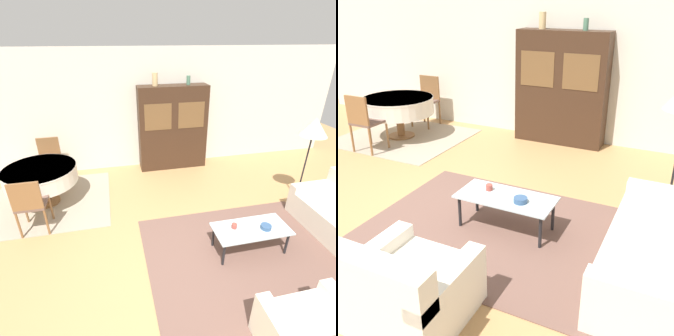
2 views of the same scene
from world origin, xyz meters
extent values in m
plane|color=tan|center=(0.00, 0.00, 0.00)|extent=(14.00, 14.00, 0.00)
cube|color=beige|center=(0.00, 3.63, 1.35)|extent=(10.00, 0.06, 2.70)
cube|color=brown|center=(1.08, 0.23, 0.01)|extent=(2.85, 2.20, 0.01)
cube|color=gray|center=(-1.92, 2.31, 0.01)|extent=(2.22, 2.00, 0.01)
cube|color=silver|center=(2.82, 0.15, 0.21)|extent=(0.94, 1.90, 0.43)
cube|color=silver|center=(2.82, -0.72, 0.49)|extent=(0.94, 0.16, 0.12)
cube|color=silver|center=(2.82, 1.02, 0.49)|extent=(0.94, 0.16, 0.12)
cube|color=silver|center=(1.07, -1.21, 0.21)|extent=(0.91, 0.87, 0.42)
cube|color=silver|center=(1.07, -1.54, 0.60)|extent=(0.91, 0.20, 0.35)
cube|color=silver|center=(0.69, -1.21, 0.48)|extent=(0.16, 0.87, 0.12)
cube|color=silver|center=(1.45, -1.21, 0.48)|extent=(0.16, 0.87, 0.12)
cylinder|color=black|center=(0.70, 0.12, 0.20)|extent=(0.04, 0.04, 0.38)
cylinder|color=black|center=(1.67, 0.12, 0.20)|extent=(0.04, 0.04, 0.38)
cylinder|color=black|center=(0.70, 0.50, 0.20)|extent=(0.04, 0.04, 0.38)
cylinder|color=black|center=(1.67, 0.50, 0.20)|extent=(0.04, 0.04, 0.38)
cube|color=silver|center=(1.18, 0.31, 0.40)|extent=(1.10, 0.51, 0.02)
cube|color=#382316|center=(0.75, 3.37, 0.97)|extent=(1.57, 0.42, 1.93)
cube|color=brown|center=(0.38, 3.16, 1.30)|extent=(0.60, 0.01, 0.58)
cube|color=brown|center=(1.13, 3.16, 1.30)|extent=(0.60, 0.01, 0.58)
cylinder|color=brown|center=(-1.98, 2.31, 0.03)|extent=(0.48, 0.48, 0.03)
cylinder|color=brown|center=(-1.98, 2.31, 0.23)|extent=(0.14, 0.14, 0.44)
cylinder|color=silver|center=(-1.98, 2.31, 0.60)|extent=(1.28, 1.28, 0.30)
cylinder|color=silver|center=(-1.98, 2.31, 0.74)|extent=(1.29, 1.29, 0.03)
cylinder|color=brown|center=(-2.19, 1.73, 0.25)|extent=(0.04, 0.04, 0.47)
cylinder|color=brown|center=(-1.78, 1.73, 0.25)|extent=(0.04, 0.04, 0.47)
cylinder|color=brown|center=(-2.19, 1.33, 0.25)|extent=(0.04, 0.04, 0.47)
cylinder|color=brown|center=(-1.78, 1.33, 0.25)|extent=(0.04, 0.04, 0.47)
cube|color=brown|center=(-1.98, 1.53, 0.50)|extent=(0.44, 0.44, 0.04)
cube|color=brown|center=(-1.98, 1.33, 0.75)|extent=(0.44, 0.04, 0.46)
cylinder|color=brown|center=(-1.78, 2.88, 0.25)|extent=(0.04, 0.04, 0.47)
cylinder|color=brown|center=(-2.19, 2.88, 0.25)|extent=(0.04, 0.04, 0.47)
cylinder|color=brown|center=(-1.78, 3.29, 0.25)|extent=(0.04, 0.04, 0.47)
cylinder|color=brown|center=(-2.19, 3.29, 0.25)|extent=(0.04, 0.04, 0.47)
cube|color=brown|center=(-1.98, 3.09, 0.50)|extent=(0.44, 0.44, 0.04)
cube|color=brown|center=(-1.98, 3.29, 0.75)|extent=(0.44, 0.04, 0.46)
cylinder|color=black|center=(2.79, 1.37, 0.01)|extent=(0.28, 0.28, 0.02)
cylinder|color=#9E4238|center=(0.94, 0.37, 0.44)|extent=(0.08, 0.08, 0.07)
cylinder|color=#33517A|center=(1.38, 0.26, 0.44)|extent=(0.15, 0.15, 0.06)
cylinder|color=tan|center=(0.36, 3.37, 2.07)|extent=(0.12, 0.12, 0.27)
cylinder|color=#4C7A60|center=(1.10, 3.37, 2.02)|extent=(0.08, 0.08, 0.19)
camera|label=1|loc=(-0.64, -2.32, 2.87)|focal=28.00mm
camera|label=2|loc=(2.87, -3.13, 2.43)|focal=42.00mm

